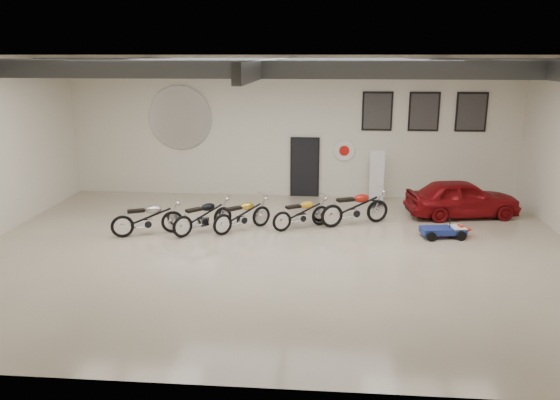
# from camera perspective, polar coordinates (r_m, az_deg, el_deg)

# --- Properties ---
(floor) EXTENTS (16.00, 12.00, 0.01)m
(floor) POSITION_cam_1_polar(r_m,az_deg,el_deg) (14.33, -0.40, -5.49)
(floor) COLOR #B9A98D
(floor) RESTS_ON ground
(ceiling) EXTENTS (16.00, 12.00, 0.01)m
(ceiling) POSITION_cam_1_polar(r_m,az_deg,el_deg) (13.43, -0.44, 14.92)
(ceiling) COLOR slate
(ceiling) RESTS_ON back_wall
(back_wall) EXTENTS (16.00, 0.02, 5.00)m
(back_wall) POSITION_cam_1_polar(r_m,az_deg,el_deg) (19.57, 1.18, 7.60)
(back_wall) COLOR beige
(back_wall) RESTS_ON floor
(ceiling_beams) EXTENTS (15.80, 11.80, 0.32)m
(ceiling_beams) POSITION_cam_1_polar(r_m,az_deg,el_deg) (13.43, -0.44, 13.86)
(ceiling_beams) COLOR slate
(ceiling_beams) RESTS_ON ceiling
(door) EXTENTS (0.92, 0.08, 2.10)m
(door) POSITION_cam_1_polar(r_m,az_deg,el_deg) (19.74, 2.60, 3.38)
(door) COLOR black
(door) RESTS_ON back_wall
(logo_plaque) EXTENTS (2.30, 0.06, 1.16)m
(logo_plaque) POSITION_cam_1_polar(r_m,az_deg,el_deg) (20.14, -10.38, 8.43)
(logo_plaque) COLOR silver
(logo_plaque) RESTS_ON back_wall
(poster_left) EXTENTS (1.05, 0.08, 1.35)m
(poster_left) POSITION_cam_1_polar(r_m,az_deg,el_deg) (19.51, 10.13, 9.12)
(poster_left) COLOR black
(poster_left) RESTS_ON back_wall
(poster_mid) EXTENTS (1.05, 0.08, 1.35)m
(poster_mid) POSITION_cam_1_polar(r_m,az_deg,el_deg) (19.72, 14.82, 8.92)
(poster_mid) COLOR black
(poster_mid) RESTS_ON back_wall
(poster_right) EXTENTS (1.05, 0.08, 1.35)m
(poster_right) POSITION_cam_1_polar(r_m,az_deg,el_deg) (20.05, 19.37, 8.67)
(poster_right) COLOR black
(poster_right) RESTS_ON back_wall
(oil_sign) EXTENTS (0.72, 0.10, 0.72)m
(oil_sign) POSITION_cam_1_polar(r_m,az_deg,el_deg) (19.62, 6.73, 5.15)
(oil_sign) COLOR white
(oil_sign) RESTS_ON back_wall
(banner_stand) EXTENTS (0.51, 0.25, 1.83)m
(banner_stand) POSITION_cam_1_polar(r_m,az_deg,el_deg) (19.40, 10.08, 2.55)
(banner_stand) COLOR white
(banner_stand) RESTS_ON floor
(motorcycle_silver) EXTENTS (2.08, 1.37, 1.04)m
(motorcycle_silver) POSITION_cam_1_polar(r_m,az_deg,el_deg) (15.98, -13.69, -1.80)
(motorcycle_silver) COLOR silver
(motorcycle_silver) RESTS_ON floor
(motorcycle_black) EXTENTS (1.81, 1.84, 1.02)m
(motorcycle_black) POSITION_cam_1_polar(r_m,az_deg,el_deg) (15.90, -8.05, -1.61)
(motorcycle_black) COLOR silver
(motorcycle_black) RESTS_ON floor
(motorcycle_gold) EXTENTS (1.84, 1.75, 1.01)m
(motorcycle_gold) POSITION_cam_1_polar(r_m,az_deg,el_deg) (15.95, -3.96, -1.48)
(motorcycle_gold) COLOR silver
(motorcycle_gold) RESTS_ON floor
(motorcycle_yellow) EXTENTS (1.90, 1.49, 0.98)m
(motorcycle_yellow) POSITION_cam_1_polar(r_m,az_deg,el_deg) (16.13, 2.28, -1.32)
(motorcycle_yellow) COLOR silver
(motorcycle_yellow) RESTS_ON floor
(motorcycle_red) EXTENTS (2.28, 1.53, 1.14)m
(motorcycle_red) POSITION_cam_1_polar(r_m,az_deg,el_deg) (16.59, 7.86, -0.70)
(motorcycle_red) COLOR silver
(motorcycle_red) RESTS_ON floor
(go_kart) EXTENTS (1.60, 0.91, 0.55)m
(go_kart) POSITION_cam_1_polar(r_m,az_deg,el_deg) (16.10, 17.11, -2.82)
(go_kart) COLOR navy
(go_kart) RESTS_ON floor
(vintage_car) EXTENTS (2.03, 3.73, 1.20)m
(vintage_car) POSITION_cam_1_polar(r_m,az_deg,el_deg) (18.25, 18.51, 0.20)
(vintage_car) COLOR maroon
(vintage_car) RESTS_ON floor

